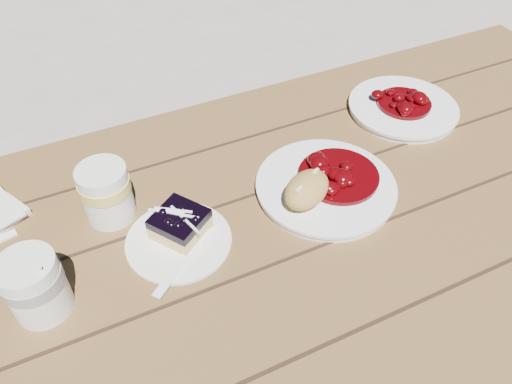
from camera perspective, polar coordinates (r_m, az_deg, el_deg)
name	(u,v)px	position (r m, az deg, el deg)	size (l,w,h in m)	color
picnic_table	(237,291)	(0.99, -2.22, -11.25)	(2.00, 1.55, 0.75)	brown
main_plate	(326,187)	(0.94, 7.96, 0.55)	(0.26, 0.26, 0.02)	white
goulash_stew	(340,169)	(0.94, 9.53, 2.55)	(0.15, 0.15, 0.04)	#4E0206
bread_roll	(307,190)	(0.89, 5.80, 0.28)	(0.10, 0.07, 0.05)	#B68E46
dessert_plate	(179,242)	(0.86, -8.80, -5.69)	(0.17, 0.17, 0.01)	white
blueberry_cake	(180,224)	(0.85, -8.69, -3.59)	(0.11, 0.11, 0.05)	#E4CD7C
fork_dessert	(178,267)	(0.82, -8.92, -8.51)	(0.03, 0.16, 0.01)	white
coffee_cup	(35,286)	(0.80, -23.92, -9.80)	(0.09, 0.09, 0.11)	white
second_plate	(403,108)	(1.18, 16.42, 9.17)	(0.24, 0.24, 0.02)	white
second_stew	(405,97)	(1.16, 16.71, 10.32)	(0.12, 0.12, 0.04)	#4E0206
second_cup	(106,193)	(0.90, -16.72, -0.12)	(0.09, 0.09, 0.11)	white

